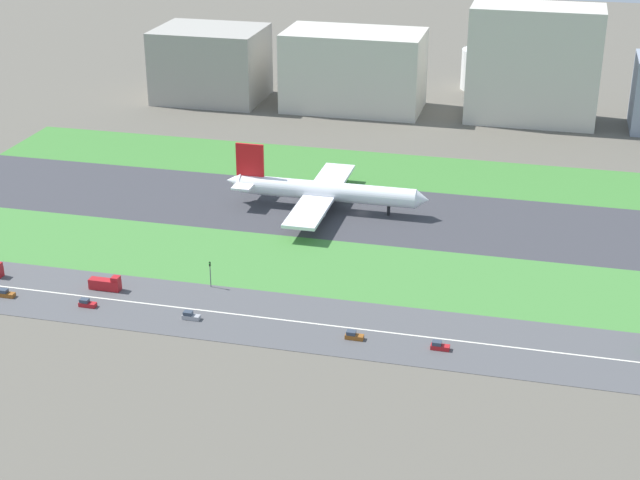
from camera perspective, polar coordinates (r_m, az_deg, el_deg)
The scene contains 18 objects.
ground_plane at distance 302.73m, azimuth 2.48°, elevation 1.59°, with size 800.00×800.00×0.00m, color #5B564C.
runway at distance 302.71m, azimuth 2.48°, elevation 1.60°, with size 280.00×46.00×0.10m, color #38383D.
grass_median_north at distance 340.38m, azimuth 3.87°, elevation 4.14°, with size 280.00×36.00×0.10m, color #3D7A33.
grass_median_south at distance 266.03m, azimuth 0.70°, elevation -1.65°, with size 280.00×36.00×0.10m, color #427F38.
highway at distance 238.38m, azimuth -1.06°, elevation -4.86°, with size 280.00×28.00×0.10m, color #4C4C4F.
highway_centerline at distance 238.36m, azimuth -1.06°, elevation -4.85°, with size 266.00×0.50×0.01m, color silver.
airliner at distance 303.01m, azimuth 0.11°, elevation 2.90°, with size 65.00×56.00×19.70m.
car_0 at distance 228.21m, azimuth 7.03°, elevation -6.21°, with size 4.40×1.80×2.00m.
car_4 at distance 241.50m, azimuth -7.63°, elevation -4.45°, with size 4.40×1.80×2.00m.
car_1 at distance 252.25m, azimuth -13.55°, elevation -3.65°, with size 4.40×1.80×2.00m.
truck_0 at distance 259.56m, azimuth -12.48°, elevation -2.54°, with size 8.40×2.50×4.00m.
car_5 at distance 262.94m, azimuth -18.00°, elevation -3.02°, with size 4.40×1.80×2.00m.
car_3 at distance 230.89m, azimuth 1.99°, elevation -5.65°, with size 4.40×1.80×2.00m.
traffic_light at distance 255.27m, azimuth -6.47°, elevation -1.90°, with size 0.36×0.50×7.20m.
terminal_building at distance 426.51m, azimuth -6.43°, elevation 10.25°, with size 45.03×35.05×30.74m, color #9E998E.
hangar_building at distance 409.30m, azimuth 2.01°, elevation 9.94°, with size 57.21×31.38×32.54m, color beige.
office_tower at distance 399.63m, azimuth 12.46°, elevation 10.05°, with size 51.12×25.47×46.02m, color beige.
fuel_tank_west at distance 447.74m, azimuth 9.49°, elevation 9.88°, with size 18.53×18.53×17.81m, color silver.
Camera 1 is at (54.31, -274.92, 114.54)m, focal length 54.42 mm.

